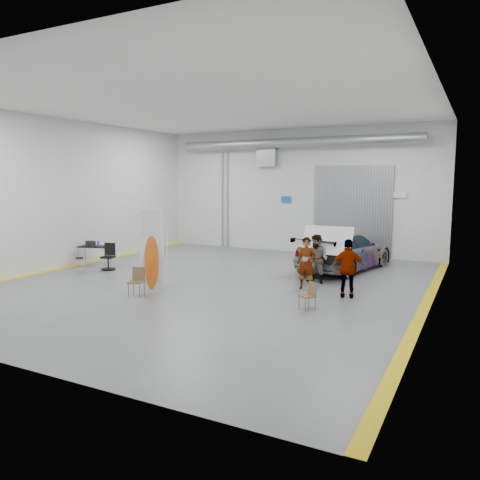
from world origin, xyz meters
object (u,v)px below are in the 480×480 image
at_px(folding_chair_far, 307,302).
at_px(work_table, 93,246).
at_px(person_a, 306,263).
at_px(person_b, 317,259).
at_px(office_chair, 109,258).
at_px(sedan_car, 345,251).
at_px(surfboard_display, 149,254).
at_px(shop_stool, 80,266).
at_px(folding_chair_near, 137,288).
at_px(person_c, 348,269).

height_order(folding_chair_far, work_table, work_table).
bearing_deg(person_a, folding_chair_far, -74.63).
height_order(person_b, office_chair, person_b).
height_order(sedan_car, surfboard_display, surfboard_display).
bearing_deg(folding_chair_far, shop_stool, -148.30).
bearing_deg(office_chair, person_b, -8.49).
bearing_deg(person_b, sedan_car, 100.54).
distance_m(person_a, folding_chair_near, 5.45).
relative_size(surfboard_display, office_chair, 2.71).
xyz_separation_m(person_c, office_chair, (-9.57, 0.08, -0.44)).
bearing_deg(person_c, office_chair, -13.74).
relative_size(sedan_car, work_table, 3.70).
distance_m(surfboard_display, shop_stool, 4.09).
xyz_separation_m(surfboard_display, work_table, (-4.78, 2.33, -0.34)).
distance_m(person_c, surfboard_display, 6.35).
relative_size(folding_chair_far, work_table, 0.55).
bearing_deg(folding_chair_near, folding_chair_far, -5.07).
bearing_deg(person_c, folding_chair_far, 57.85).
bearing_deg(office_chair, person_a, -15.36).
relative_size(person_c, folding_chair_far, 2.32).
xyz_separation_m(person_a, office_chair, (-8.05, -0.46, -0.40)).
bearing_deg(office_chair, surfboard_display, -46.61).
height_order(person_c, work_table, person_c).
distance_m(person_b, work_table, 9.46).
distance_m(person_c, folding_chair_near, 6.47).
height_order(folding_chair_near, shop_stool, folding_chair_near).
bearing_deg(shop_stool, folding_chair_near, -22.65).
bearing_deg(folding_chair_near, work_table, 131.25).
distance_m(work_table, office_chair, 1.44).
bearing_deg(person_a, shop_stool, -174.46).
bearing_deg(sedan_car, folding_chair_near, 69.88).
bearing_deg(office_chair, sedan_car, 9.09).
bearing_deg(folding_chair_near, person_c, 10.40).
bearing_deg(office_chair, folding_chair_near, -55.89).
height_order(person_a, work_table, person_a).
height_order(person_a, office_chair, person_a).
bearing_deg(work_table, sedan_car, 21.92).
relative_size(shop_stool, office_chair, 0.60).
bearing_deg(shop_stool, surfboard_display, -10.70).
xyz_separation_m(folding_chair_near, folding_chair_far, (5.17, 0.93, -0.03)).
bearing_deg(person_c, sedan_car, -87.15).
bearing_deg(folding_chair_near, sedan_car, 42.64).
height_order(person_a, shop_stool, person_a).
height_order(person_b, person_c, person_c).
bearing_deg(shop_stool, work_table, 118.04).
distance_m(person_c, work_table, 10.89).
height_order(surfboard_display, folding_chair_far, surfboard_display).
height_order(person_c, shop_stool, person_c).
relative_size(person_a, shop_stool, 2.76).
bearing_deg(surfboard_display, shop_stool, 148.24).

